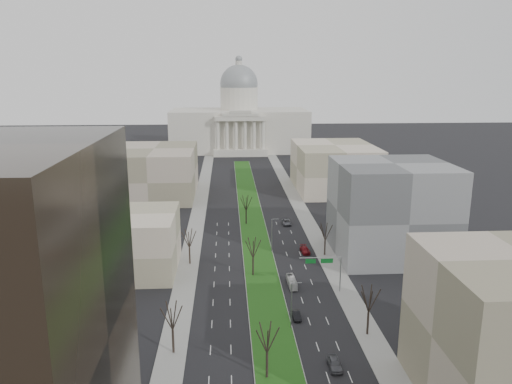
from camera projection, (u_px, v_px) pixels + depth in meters
name	position (u px, v px, depth m)	size (l,w,h in m)	color
ground	(253.00, 224.00, 155.20)	(600.00, 600.00, 0.00)	black
median	(253.00, 225.00, 154.20)	(8.00, 222.03, 0.20)	#999993
sidewalk_left	(191.00, 254.00, 129.93)	(5.00, 330.00, 0.15)	gray
sidewalk_right	(323.00, 251.00, 131.95)	(5.00, 330.00, 0.15)	gray
capitol	(239.00, 123.00, 296.41)	(80.00, 46.00, 55.00)	beige
building_beige_left	(121.00, 243.00, 117.69)	(26.00, 22.00, 14.00)	tan
building_grey_right	(391.00, 210.00, 127.17)	(28.00, 26.00, 24.00)	#5C5E61
building_far_left	(155.00, 172.00, 189.84)	(30.00, 40.00, 18.00)	gray
building_far_right	(334.00, 167.00, 198.73)	(30.00, 40.00, 18.00)	tan
tree_left_mid	(172.00, 315.00, 82.72)	(5.40, 5.40, 9.72)	black
tree_left_far	(189.00, 238.00, 121.55)	(5.28, 5.28, 9.50)	black
tree_right_mid	(369.00, 298.00, 88.55)	(5.52, 5.52, 9.94)	black
tree_right_far	(325.00, 231.00, 127.49)	(5.04, 5.04, 9.07)	black
tree_median_a	(267.00, 337.00, 75.84)	(5.40, 5.40, 9.72)	black
tree_median_b	(253.00, 247.00, 114.63)	(5.40, 5.40, 9.72)	black
tree_median_c	(246.00, 203.00, 153.43)	(5.40, 5.40, 9.72)	black
streetlamp_median_b	(292.00, 305.00, 91.24)	(1.90, 0.20, 9.16)	gray
streetlamp_median_c	(272.00, 235.00, 130.03)	(1.90, 0.20, 9.16)	gray
mast_arm_signs	(328.00, 266.00, 106.07)	(9.12, 0.24, 8.09)	gray
car_grey_near	(335.00, 363.00, 79.95)	(1.94, 4.81, 1.64)	#494B51
car_black	(296.00, 315.00, 96.03)	(1.44, 4.14, 1.36)	black
car_red	(305.00, 250.00, 130.70)	(2.10, 5.17, 1.50)	maroon
car_grey_far	(287.00, 222.00, 154.74)	(2.51, 5.44, 1.51)	#57585F
box_van	(292.00, 282.00, 110.47)	(1.59, 6.81, 1.90)	silver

